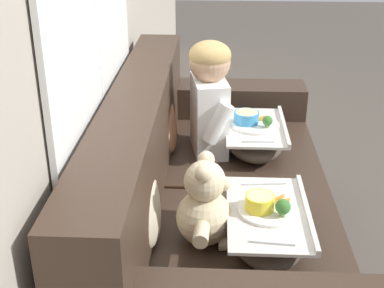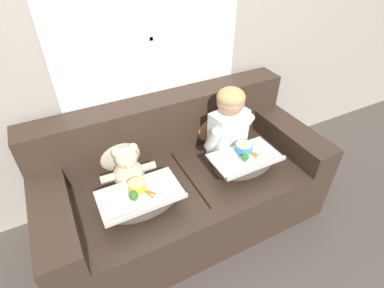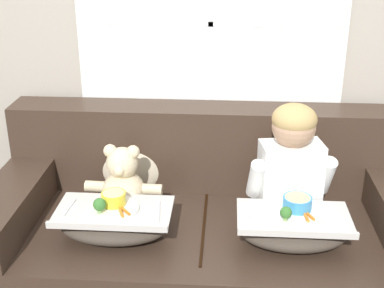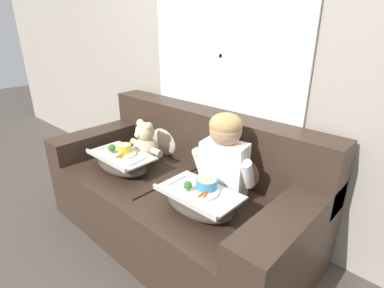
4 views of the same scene
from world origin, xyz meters
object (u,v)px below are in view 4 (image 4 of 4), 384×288
object	(u,v)px
throw_pillow_behind_child	(244,161)
lap_tray_child	(199,200)
throw_pillow_behind_teddy	(166,134)
couch	(180,194)
child_figure	(225,153)
lap_tray_teddy	(122,162)
teddy_bear	(145,145)

from	to	relation	value
throw_pillow_behind_child	lap_tray_child	xyz separation A→B (m)	(0.00, -0.44, -0.09)
throw_pillow_behind_child	throw_pillow_behind_teddy	xyz separation A→B (m)	(-0.76, 0.00, 0.00)
throw_pillow_behind_child	throw_pillow_behind_teddy	world-z (taller)	throw_pillow_behind_child
throw_pillow_behind_child	lap_tray_child	bearing A→B (deg)	-89.95
couch	throw_pillow_behind_teddy	xyz separation A→B (m)	(-0.38, 0.22, 0.31)
couch	child_figure	world-z (taller)	child_figure
couch	lap_tray_teddy	world-z (taller)	couch
throw_pillow_behind_teddy	child_figure	xyz separation A→B (m)	(0.76, -0.22, 0.13)
throw_pillow_behind_child	lap_tray_child	world-z (taller)	throw_pillow_behind_child
throw_pillow_behind_teddy	child_figure	world-z (taller)	child_figure
couch	throw_pillow_behind_teddy	bearing A→B (deg)	149.50
throw_pillow_behind_teddy	teddy_bear	distance (m)	0.23
couch	teddy_bear	bearing A→B (deg)	179.90
throw_pillow_behind_child	lap_tray_child	size ratio (longest dim) A/B	0.79
child_figure	lap_tray_teddy	bearing A→B (deg)	-163.54
lap_tray_child	lap_tray_teddy	size ratio (longest dim) A/B	0.96
throw_pillow_behind_teddy	teddy_bear	xyz separation A→B (m)	(-0.00, -0.22, -0.03)
child_figure	lap_tray_child	world-z (taller)	child_figure
teddy_bear	lap_tray_child	size ratio (longest dim) A/B	0.77
teddy_bear	throw_pillow_behind_child	bearing A→B (deg)	16.36
throw_pillow_behind_teddy	lap_tray_child	world-z (taller)	throw_pillow_behind_teddy
child_figure	lap_tray_teddy	size ratio (longest dim) A/B	1.11
throw_pillow_behind_teddy	child_figure	distance (m)	0.80
lap_tray_child	lap_tray_teddy	xyz separation A→B (m)	(-0.76, -0.00, -0.00)
lap_tray_teddy	child_figure	bearing A→B (deg)	16.46
throw_pillow_behind_child	couch	bearing A→B (deg)	-149.50
couch	lap_tray_child	xyz separation A→B (m)	(0.38, -0.22, 0.22)
throw_pillow_behind_teddy	child_figure	bearing A→B (deg)	-16.11
lap_tray_teddy	couch	bearing A→B (deg)	30.08
throw_pillow_behind_teddy	lap_tray_teddy	distance (m)	0.46
lap_tray_teddy	throw_pillow_behind_teddy	bearing A→B (deg)	89.93
throw_pillow_behind_teddy	child_figure	size ratio (longest dim) A/B	0.66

